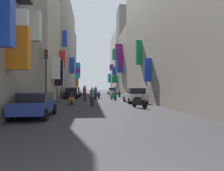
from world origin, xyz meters
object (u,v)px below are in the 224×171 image
object	(u,v)px
traffic_light_far_corner	(57,74)
parked_car_black	(72,93)
parked_car_grey	(75,92)
parked_car_silver	(135,95)
scooter_black	(139,102)
pedestrian_near_right	(119,92)
parked_car_blue	(35,104)
scooter_red	(93,94)
scooter_silver	(114,93)
scooter_orange	(72,99)
pedestrian_mid_street	(85,93)
scooter_green	(113,96)
scooter_blue	(99,95)
pedestrian_near_left	(115,91)
traffic_light_near_corner	(46,68)
pedestrian_far_away	(96,93)
parked_car_white	(112,91)
pedestrian_crossing	(92,97)

from	to	relation	value
traffic_light_far_corner	parked_car_black	bearing A→B (deg)	81.54
parked_car_grey	parked_car_silver	bearing A→B (deg)	-63.63
scooter_black	pedestrian_near_right	bearing A→B (deg)	87.51
parked_car_blue	pedestrian_near_right	world-z (taller)	pedestrian_near_right
scooter_red	scooter_silver	size ratio (longest dim) A/B	1.03
parked_car_silver	scooter_orange	xyz separation A→B (m)	(-6.31, -1.48, -0.32)
parked_car_grey	pedestrian_mid_street	world-z (taller)	pedestrian_mid_street
scooter_red	pedestrian_near_right	size ratio (longest dim) A/B	1.15
pedestrian_mid_street	parked_car_black	bearing A→B (deg)	107.73
parked_car_silver	scooter_silver	size ratio (longest dim) A/B	2.26
scooter_black	scooter_green	world-z (taller)	same
scooter_blue	pedestrian_mid_street	size ratio (longest dim) A/B	0.99
parked_car_grey	pedestrian_near_right	world-z (taller)	pedestrian_near_right
pedestrian_mid_street	pedestrian_near_left	bearing A→B (deg)	69.95
scooter_black	traffic_light_near_corner	xyz separation A→B (m)	(-7.43, 1.73, 2.71)
parked_car_blue	scooter_orange	xyz separation A→B (m)	(1.29, 7.88, -0.25)
pedestrian_near_left	scooter_green	bearing A→B (deg)	-97.96
scooter_green	traffic_light_near_corner	xyz separation A→B (m)	(-6.48, -8.00, 2.71)
traffic_light_near_corner	pedestrian_far_away	bearing A→B (deg)	67.07
pedestrian_far_away	pedestrian_near_left	bearing A→B (deg)	69.63
scooter_blue	pedestrian_near_left	bearing A→B (deg)	68.98
scooter_red	parked_car_grey	bearing A→B (deg)	156.71
parked_car_black	scooter_green	distance (m)	7.12
scooter_green	scooter_orange	bearing A→B (deg)	-127.50
pedestrian_mid_street	pedestrian_far_away	size ratio (longest dim) A/B	1.07
parked_car_white	scooter_black	size ratio (longest dim) A/B	2.47
scooter_red	scooter_silver	xyz separation A→B (m)	(3.61, 1.18, -0.00)
pedestrian_near_right	parked_car_white	bearing A→B (deg)	89.26
parked_car_silver	parked_car_black	world-z (taller)	parked_car_silver
parked_car_blue	parked_car_black	bearing A→B (deg)	88.74
scooter_blue	pedestrian_mid_street	bearing A→B (deg)	-108.44
pedestrian_crossing	pedestrian_near_left	distance (m)	21.22
scooter_black	pedestrian_near_right	distance (m)	16.15
scooter_blue	traffic_light_near_corner	distance (m)	13.10
parked_car_black	pedestrian_near_right	bearing A→B (deg)	14.38
parked_car_white	pedestrian_far_away	world-z (taller)	pedestrian_far_away
scooter_orange	scooter_silver	bearing A→B (deg)	69.84
scooter_silver	pedestrian_near_right	distance (m)	3.49
scooter_blue	scooter_orange	world-z (taller)	same
parked_car_grey	scooter_silver	bearing A→B (deg)	-1.09
scooter_red	pedestrian_far_away	size ratio (longest dim) A/B	1.19
scooter_orange	pedestrian_near_right	distance (m)	13.83
scooter_red	pedestrian_crossing	distance (m)	16.54
parked_car_blue	scooter_green	xyz separation A→B (m)	(5.86, 13.84, -0.25)
parked_car_silver	traffic_light_near_corner	distance (m)	9.26
parked_car_black	traffic_light_near_corner	xyz separation A→B (m)	(-1.03, -12.57, 2.42)
scooter_silver	pedestrian_mid_street	world-z (taller)	pedestrian_mid_street
pedestrian_near_left	pedestrian_near_right	size ratio (longest dim) A/B	1.01
parked_car_silver	parked_car_blue	distance (m)	12.06
scooter_black	pedestrian_mid_street	xyz separation A→B (m)	(-4.43, 8.14, 0.44)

